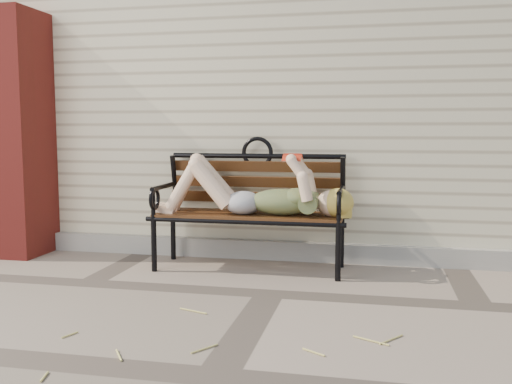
# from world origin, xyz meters

# --- Properties ---
(ground) EXTENTS (80.00, 80.00, 0.00)m
(ground) POSITION_xyz_m (0.00, 0.00, 0.00)
(ground) COLOR gray
(ground) RESTS_ON ground
(house_wall) EXTENTS (8.00, 4.00, 3.00)m
(house_wall) POSITION_xyz_m (0.00, 3.00, 1.50)
(house_wall) COLOR beige
(house_wall) RESTS_ON ground
(foundation_strip) EXTENTS (8.00, 0.10, 0.15)m
(foundation_strip) POSITION_xyz_m (0.00, 0.97, 0.07)
(foundation_strip) COLOR #A9A398
(foundation_strip) RESTS_ON ground
(brick_pillar) EXTENTS (0.50, 0.50, 2.00)m
(brick_pillar) POSITION_xyz_m (-2.30, 0.75, 1.00)
(brick_pillar) COLOR maroon
(brick_pillar) RESTS_ON ground
(garden_bench) EXTENTS (1.52, 0.61, 0.98)m
(garden_bench) POSITION_xyz_m (-0.27, 0.70, 0.55)
(garden_bench) COLOR black
(garden_bench) RESTS_ON ground
(reading_woman) EXTENTS (1.44, 0.33, 0.45)m
(reading_woman) POSITION_xyz_m (-0.25, 0.58, 0.59)
(reading_woman) COLOR #0A4047
(reading_woman) RESTS_ON ground
(straw_scatter) EXTENTS (2.75, 1.69, 0.01)m
(straw_scatter) POSITION_xyz_m (-0.61, -0.97, 0.01)
(straw_scatter) COLOR #D1C566
(straw_scatter) RESTS_ON ground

